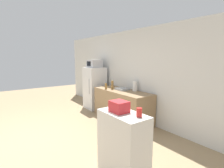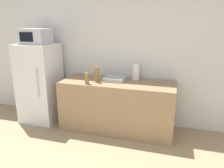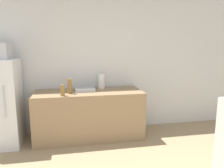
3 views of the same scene
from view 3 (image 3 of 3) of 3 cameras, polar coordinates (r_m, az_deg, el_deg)
name	(u,v)px [view 3 (image 3 of 3)]	position (r m, az deg, el deg)	size (l,w,h in m)	color
wall_back	(83,65)	(4.28, -7.55, 4.85)	(8.00, 0.06, 2.60)	silver
counter	(89,115)	(4.06, -6.00, -7.95)	(1.94, 0.71, 0.87)	#937551
sink_basin	(85,89)	(4.00, -7.11, -1.37)	(0.35, 0.30, 0.06)	#9EA3A8
bottle_tall	(70,86)	(3.80, -10.99, -0.58)	(0.07, 0.07, 0.26)	olive
bottle_short	(63,90)	(3.67, -12.80, -1.64)	(0.07, 0.07, 0.18)	olive
paper_towel_roll	(101,81)	(4.19, -2.81, 0.75)	(0.13, 0.13, 0.28)	white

